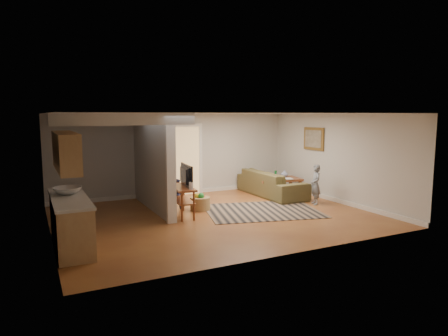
{
  "coord_description": "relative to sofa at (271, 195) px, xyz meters",
  "views": [
    {
      "loc": [
        -4.07,
        -8.62,
        2.47
      ],
      "look_at": [
        0.46,
        0.55,
        1.1
      ],
      "focal_mm": 32.0,
      "sensor_mm": 36.0,
      "label": 1
    }
  ],
  "objects": [
    {
      "name": "coffee_table",
      "position": [
        0.22,
        -0.05,
        0.41
      ],
      "size": [
        1.45,
        0.97,
        0.8
      ],
      "rotation": [
        0.0,
        0.0,
        -0.14
      ],
      "color": "maroon",
      "rests_on": "ground"
    },
    {
      "name": "toy_basket",
      "position": [
        -2.72,
        -0.78,
        0.19
      ],
      "size": [
        0.52,
        0.52,
        0.47
      ],
      "color": "olive",
      "rests_on": "ground"
    },
    {
      "name": "ground",
      "position": [
        -2.6,
        -1.57,
        0.0
      ],
      "size": [
        7.5,
        7.5,
        0.0
      ],
      "primitive_type": "plane",
      "color": "brown",
      "rests_on": "ground"
    },
    {
      "name": "sofa",
      "position": [
        0.0,
        0.0,
        0.0
      ],
      "size": [
        1.03,
        2.62,
        0.76
      ],
      "primitive_type": "imported",
      "rotation": [
        0.0,
        0.0,
        1.57
      ],
      "color": "#484424",
      "rests_on": "ground"
    },
    {
      "name": "room_shell",
      "position": [
        -3.67,
        -1.14,
        1.46
      ],
      "size": [
        7.54,
        6.02,
        2.52
      ],
      "color": "beige",
      "rests_on": "ground"
    },
    {
      "name": "speaker_right",
      "position": [
        -2.97,
        -0.17,
        0.48
      ],
      "size": [
        0.12,
        0.12,
        0.97
      ],
      "primitive_type": "cube",
      "rotation": [
        0.0,
        0.0,
        -0.36
      ],
      "color": "black",
      "rests_on": "ground"
    },
    {
      "name": "speaker_left",
      "position": [
        -3.6,
        -0.37,
        0.54
      ],
      "size": [
        0.13,
        0.13,
        1.07
      ],
      "primitive_type": "cube",
      "rotation": [
        0.0,
        0.0,
        0.28
      ],
      "color": "black",
      "rests_on": "ground"
    },
    {
      "name": "area_rug",
      "position": [
        -1.32,
        -1.61,
        0.01
      ],
      "size": [
        3.29,
        2.74,
        0.01
      ],
      "primitive_type": "cube",
      "rotation": [
        0.0,
        0.0,
        -0.25
      ],
      "color": "black",
      "rests_on": "ground"
    },
    {
      "name": "toddler",
      "position": [
        -3.2,
        -0.33,
        0.0
      ],
      "size": [
        0.49,
        0.48,
        0.79
      ],
      "primitive_type": "imported",
      "rotation": [
        0.0,
        0.0,
        2.44
      ],
      "color": "#1B1D39",
      "rests_on": "ground"
    },
    {
      "name": "tv_console",
      "position": [
        -3.34,
        -1.18,
        0.67
      ],
      "size": [
        0.55,
        1.21,
        1.01
      ],
      "rotation": [
        0.0,
        0.0,
        -0.1
      ],
      "color": "maroon",
      "rests_on": "ground"
    },
    {
      "name": "child",
      "position": [
        0.4,
        -1.59,
        0.0
      ],
      "size": [
        0.38,
        0.47,
        1.11
      ],
      "primitive_type": "imported",
      "rotation": [
        0.0,
        0.0,
        -1.89
      ],
      "color": "gray",
      "rests_on": "ground"
    }
  ]
}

